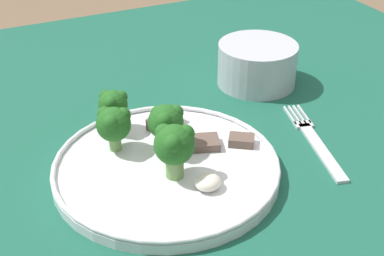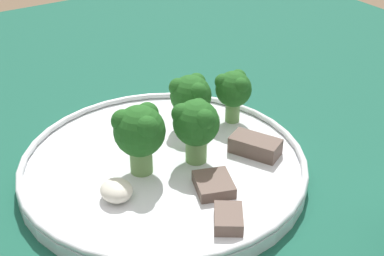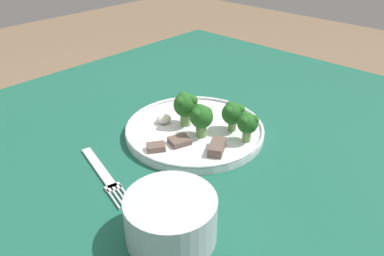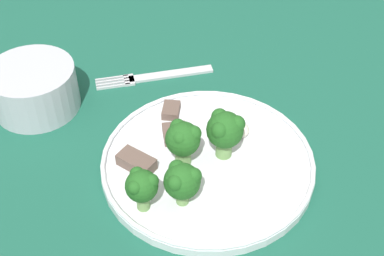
% 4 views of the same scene
% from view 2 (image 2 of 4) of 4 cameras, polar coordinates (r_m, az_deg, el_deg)
% --- Properties ---
extents(dinner_plate, '(0.26, 0.26, 0.02)m').
position_cam_2_polar(dinner_plate, '(0.49, -3.04, -4.00)').
color(dinner_plate, white).
rests_on(dinner_plate, table).
extents(broccoli_floret_near_rim_left, '(0.05, 0.05, 0.06)m').
position_cam_2_polar(broccoli_floret_near_rim_left, '(0.46, -5.62, -0.35)').
color(broccoli_floret_near_rim_left, '#709E56').
rests_on(broccoli_floret_near_rim_left, dinner_plate).
extents(broccoli_floret_center_left, '(0.04, 0.04, 0.06)m').
position_cam_2_polar(broccoli_floret_center_left, '(0.53, -0.13, 3.56)').
color(broccoli_floret_center_left, '#709E56').
rests_on(broccoli_floret_center_left, dinner_plate).
extents(broccoli_floret_back_left, '(0.04, 0.04, 0.05)m').
position_cam_2_polar(broccoli_floret_back_left, '(0.54, 4.45, 4.15)').
color(broccoli_floret_back_left, '#709E56').
rests_on(broccoli_floret_back_left, dinner_plate).
extents(broccoli_floret_front_left, '(0.04, 0.04, 0.06)m').
position_cam_2_polar(broccoli_floret_front_left, '(0.47, 0.46, 0.49)').
color(broccoli_floret_front_left, '#709E56').
rests_on(broccoli_floret_front_left, dinner_plate).
extents(meat_slice_front_slice, '(0.04, 0.04, 0.01)m').
position_cam_2_polar(meat_slice_front_slice, '(0.42, 3.91, -9.60)').
color(meat_slice_front_slice, brown).
rests_on(meat_slice_front_slice, dinner_plate).
extents(meat_slice_middle_slice, '(0.04, 0.04, 0.01)m').
position_cam_2_polar(meat_slice_middle_slice, '(0.45, 2.33, -6.04)').
color(meat_slice_middle_slice, brown).
rests_on(meat_slice_middle_slice, dinner_plate).
extents(meat_slice_rear_slice, '(0.05, 0.04, 0.02)m').
position_cam_2_polar(meat_slice_rear_slice, '(0.50, 7.11, -2.16)').
color(meat_slice_rear_slice, brown).
rests_on(meat_slice_rear_slice, dinner_plate).
extents(sauce_dollop, '(0.03, 0.03, 0.02)m').
position_cam_2_polar(sauce_dollop, '(0.45, -8.07, -6.60)').
color(sauce_dollop, silver).
rests_on(sauce_dollop, dinner_plate).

